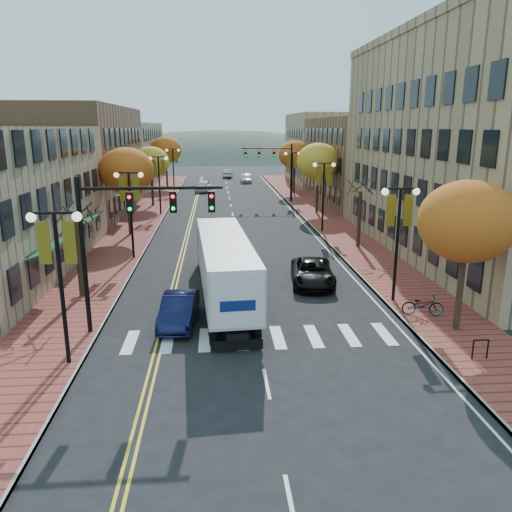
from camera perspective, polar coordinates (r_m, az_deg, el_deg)
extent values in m
plane|color=black|center=(20.35, 0.64, -11.65)|extent=(200.00, 200.00, 0.00)
cube|color=brown|center=(51.97, -12.64, 4.36)|extent=(4.00, 85.00, 0.15)
cube|color=brown|center=(52.55, 7.24, 4.70)|extent=(4.00, 85.00, 0.15)
cube|color=brown|center=(56.41, -20.66, 10.12)|extent=(12.00, 24.00, 11.00)
cube|color=#9E8966|center=(80.76, -15.80, 11.05)|extent=(12.00, 26.00, 9.50)
cube|color=#997F5B|center=(39.72, 26.48, 10.94)|extent=(15.00, 28.00, 15.00)
cube|color=brown|center=(63.59, 14.18, 10.56)|extent=(15.00, 24.00, 10.00)
cube|color=#9E8966|center=(84.69, 9.42, 12.04)|extent=(15.00, 20.00, 11.00)
cylinder|color=#382619|center=(28.01, -19.58, -0.21)|extent=(0.28, 0.28, 4.20)
cylinder|color=#382619|center=(43.28, -14.33, 5.64)|extent=(0.28, 0.28, 4.90)
ellipsoid|color=#C35917|center=(42.95, -14.57, 9.41)|extent=(4.48, 4.48, 3.81)
cylinder|color=#382619|center=(59.00, -11.78, 7.90)|extent=(0.28, 0.28, 4.55)
ellipsoid|color=gold|center=(58.77, -11.92, 10.46)|extent=(4.16, 4.16, 3.54)
cylinder|color=#382619|center=(76.79, -10.17, 9.65)|extent=(0.28, 0.28, 5.04)
ellipsoid|color=#C35917|center=(76.60, -10.27, 11.84)|extent=(4.61, 4.61, 3.92)
cylinder|color=#382619|center=(23.76, 22.38, -2.61)|extent=(0.28, 0.28, 4.55)
ellipsoid|color=#C35917|center=(23.16, 23.01, 3.66)|extent=(4.16, 4.16, 3.54)
cylinder|color=#382619|center=(38.32, 11.71, 4.15)|extent=(0.28, 0.28, 4.20)
cylinder|color=#382619|center=(53.64, 7.01, 7.64)|extent=(0.28, 0.28, 4.90)
ellipsoid|color=gold|center=(53.38, 7.10, 10.69)|extent=(4.48, 4.48, 3.81)
cylinder|color=#382619|center=(69.31, 4.37, 9.20)|extent=(0.28, 0.28, 4.76)
ellipsoid|color=#C35917|center=(69.11, 4.41, 11.49)|extent=(4.35, 4.35, 3.70)
cylinder|color=black|center=(20.01, -21.31, -3.89)|extent=(0.16, 0.16, 6.00)
cylinder|color=black|center=(19.32, -22.12, 4.59)|extent=(1.60, 0.10, 0.10)
sphere|color=#FFF2CC|center=(19.60, -24.32, 4.05)|extent=(0.36, 0.36, 0.36)
sphere|color=#FFF2CC|center=(19.12, -19.79, 4.25)|extent=(0.36, 0.36, 0.36)
cube|color=gold|center=(19.66, -23.07, 1.37)|extent=(0.45, 0.03, 1.60)
cube|color=gold|center=(19.39, -20.55, 1.45)|extent=(0.45, 0.03, 1.60)
cylinder|color=black|center=(35.18, -14.07, 4.34)|extent=(0.16, 0.16, 6.00)
cylinder|color=black|center=(34.80, -14.38, 9.20)|extent=(1.60, 0.10, 0.10)
sphere|color=#FFF2CC|center=(34.95, -15.67, 8.89)|extent=(0.36, 0.36, 0.36)
sphere|color=#FFF2CC|center=(34.69, -13.04, 9.02)|extent=(0.36, 0.36, 0.36)
cube|color=gold|center=(34.99, -14.99, 7.38)|extent=(0.45, 0.03, 1.60)
cube|color=gold|center=(34.84, -13.53, 7.44)|extent=(0.45, 0.03, 1.60)
cylinder|color=black|center=(52.84, -10.97, 7.82)|extent=(0.16, 0.16, 6.00)
cylinder|color=black|center=(52.59, -11.13, 11.06)|extent=(1.60, 0.10, 0.10)
sphere|color=#FFF2CC|center=(52.69, -12.00, 10.86)|extent=(0.36, 0.36, 0.36)
sphere|color=#FFF2CC|center=(52.51, -10.24, 10.93)|extent=(0.36, 0.36, 0.36)
cube|color=gold|center=(52.71, -11.56, 9.85)|extent=(0.45, 0.03, 1.60)
cube|color=gold|center=(52.61, -10.58, 9.89)|extent=(0.45, 0.03, 1.60)
cylinder|color=black|center=(70.67, -9.41, 9.54)|extent=(0.16, 0.16, 6.00)
cylinder|color=black|center=(70.48, -9.51, 11.97)|extent=(1.60, 0.10, 0.10)
sphere|color=#FFF2CC|center=(70.56, -10.17, 11.82)|extent=(0.36, 0.36, 0.36)
sphere|color=#FFF2CC|center=(70.43, -8.85, 11.87)|extent=(0.36, 0.36, 0.36)
cube|color=gold|center=(70.58, -9.85, 11.06)|extent=(0.45, 0.03, 1.60)
cube|color=gold|center=(70.50, -9.11, 11.09)|extent=(0.45, 0.03, 1.60)
cylinder|color=black|center=(26.55, 15.79, 0.97)|extent=(0.16, 0.16, 6.00)
cylinder|color=black|center=(26.03, 16.24, 7.40)|extent=(1.60, 0.10, 0.10)
sphere|color=#FFF2CC|center=(25.78, 14.54, 7.11)|extent=(0.36, 0.36, 0.36)
sphere|color=#FFF2CC|center=(26.34, 17.86, 7.03)|extent=(0.36, 0.36, 0.36)
cube|color=gold|center=(26.03, 15.14, 5.03)|extent=(0.45, 0.03, 1.60)
cube|color=gold|center=(26.34, 16.99, 5.01)|extent=(0.45, 0.03, 1.60)
cylinder|color=black|center=(43.58, 7.68, 6.55)|extent=(0.16, 0.16, 6.00)
cylinder|color=black|center=(43.27, 7.82, 10.49)|extent=(1.60, 0.10, 0.10)
sphere|color=#FFF2CC|center=(43.12, 6.75, 10.31)|extent=(0.36, 0.36, 0.36)
sphere|color=#FFF2CC|center=(43.45, 8.86, 10.27)|extent=(0.36, 0.36, 0.36)
cube|color=gold|center=(43.26, 7.18, 9.05)|extent=(0.45, 0.03, 1.60)
cube|color=gold|center=(43.45, 8.35, 9.03)|extent=(0.45, 0.03, 1.60)
cylinder|color=black|center=(61.17, 4.13, 8.93)|extent=(0.16, 0.16, 6.00)
cylinder|color=black|center=(60.95, 4.18, 11.74)|extent=(1.60, 0.10, 0.10)
sphere|color=#FFF2CC|center=(60.84, 3.42, 11.61)|extent=(0.36, 0.36, 0.36)
sphere|color=#FFF2CC|center=(61.08, 4.94, 11.59)|extent=(0.36, 0.36, 0.36)
cube|color=gold|center=(60.94, 3.74, 10.71)|extent=(0.45, 0.03, 1.60)
cube|color=gold|center=(61.08, 4.59, 10.70)|extent=(0.45, 0.03, 1.60)
cylinder|color=black|center=(22.62, -19.08, -0.30)|extent=(0.20, 0.20, 7.00)
cylinder|color=black|center=(21.50, -11.92, 7.61)|extent=(6.00, 0.14, 0.14)
cube|color=black|center=(21.71, -14.21, 5.94)|extent=(0.30, 0.25, 0.90)
sphere|color=#FF0C0C|center=(21.54, -14.31, 6.54)|extent=(0.16, 0.16, 0.16)
cube|color=black|center=(21.48, -9.44, 6.10)|extent=(0.30, 0.25, 0.90)
sphere|color=#FF0C0C|center=(21.31, -9.50, 6.71)|extent=(0.16, 0.16, 0.16)
cube|color=black|center=(21.40, -5.10, 6.21)|extent=(0.30, 0.25, 0.90)
sphere|color=#FF0C0C|center=(21.23, -5.11, 6.82)|extent=(0.16, 0.16, 0.16)
cylinder|color=black|center=(61.11, 4.04, 9.40)|extent=(0.20, 0.20, 7.00)
cylinder|color=black|center=(60.53, 1.22, 12.23)|extent=(6.00, 0.14, 0.14)
cube|color=black|center=(60.66, 2.08, 11.66)|extent=(0.30, 0.25, 0.90)
sphere|color=#FF0C0C|center=(60.51, 2.10, 11.89)|extent=(0.16, 0.16, 0.16)
cube|color=black|center=(60.48, 0.35, 11.66)|extent=(0.30, 0.25, 0.90)
sphere|color=#FF0C0C|center=(60.33, 0.36, 11.89)|extent=(0.16, 0.16, 0.16)
cube|color=black|center=(60.36, -1.21, 11.65)|extent=(0.30, 0.25, 0.90)
sphere|color=#FF0C0C|center=(60.21, -1.21, 11.88)|extent=(0.16, 0.16, 0.16)
cube|color=black|center=(25.73, -3.53, -4.12)|extent=(1.67, 11.63, 0.31)
cube|color=silver|center=(25.27, -3.59, -0.76)|extent=(3.09, 11.73, 2.50)
cube|color=#222227|center=(32.38, -4.65, 1.10)|extent=(2.41, 2.82, 2.23)
cylinder|color=black|center=(21.46, -4.95, -8.96)|extent=(0.37, 0.91, 0.89)
cylinder|color=black|center=(21.63, 0.07, -8.70)|extent=(0.37, 0.91, 0.89)
cylinder|color=black|center=(22.44, -5.12, -7.87)|extent=(0.37, 0.91, 0.89)
cylinder|color=black|center=(22.61, -0.33, -7.64)|extent=(0.37, 0.91, 0.89)
cylinder|color=black|center=(31.56, -6.18, -1.22)|extent=(0.37, 0.91, 0.89)
cylinder|color=black|center=(31.68, -2.79, -1.09)|extent=(0.37, 0.91, 0.89)
cylinder|color=black|center=(33.45, -6.32, -0.31)|extent=(0.37, 0.91, 0.89)
cylinder|color=black|center=(33.56, -3.13, -0.19)|extent=(0.37, 0.91, 0.89)
imported|color=#0D1236|center=(23.69, -8.79, -6.07)|extent=(1.80, 4.40, 1.42)
imported|color=black|center=(29.41, 6.48, -1.86)|extent=(2.94, 5.39, 1.43)
imported|color=silver|center=(71.73, -6.05, 7.95)|extent=(2.44, 4.83, 1.58)
imported|color=#B0AFB7|center=(82.99, -1.15, 8.81)|extent=(1.95, 4.47, 1.28)
imported|color=#A0A1A7|center=(91.54, -3.23, 9.41)|extent=(2.02, 4.68, 1.50)
imported|color=gray|center=(25.42, 18.50, -5.33)|extent=(2.05, 1.02, 1.03)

